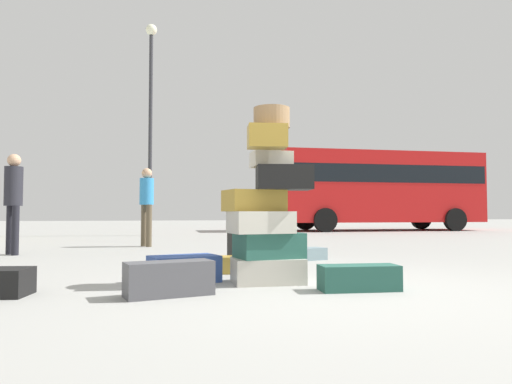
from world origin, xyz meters
TOP-DOWN VIEW (x-y plane):
  - ground_plane at (0.00, 0.00)m, footprint 80.00×80.00m
  - suitcase_tower at (-0.42, 0.46)m, footprint 0.92×0.66m
  - suitcase_tan_right_side at (-0.95, 1.41)m, footprint 0.74×0.43m
  - suitcase_charcoal_foreground_far at (-1.45, -0.07)m, footprint 0.80×0.46m
  - suitcase_navy_upright_blue at (-1.26, 0.72)m, footprint 0.78×0.59m
  - suitcase_slate_behind_tower at (0.66, 2.60)m, footprint 0.79×0.49m
  - suitcase_teal_white_trunk at (0.30, -0.17)m, footprint 0.76×0.34m
  - suitcase_black_foreground_near at (-0.41, 1.96)m, footprint 0.34×0.38m
  - person_bearded_onlooker at (-3.93, 4.56)m, footprint 0.30×0.30m
  - person_tourist_with_camera at (-1.69, 6.09)m, footprint 0.30×0.31m
  - parked_bus at (7.50, 13.43)m, footprint 8.38×2.92m
  - lamp_post at (-1.64, 11.00)m, footprint 0.36×0.36m

SIDE VIEW (x-z plane):
  - ground_plane at x=0.00m, z-range 0.00..0.00m
  - suitcase_slate_behind_tower at x=0.66m, z-range 0.00..0.19m
  - suitcase_tan_right_side at x=-0.95m, z-range 0.00..0.20m
  - suitcase_teal_white_trunk at x=0.30m, z-range 0.00..0.24m
  - suitcase_navy_upright_blue at x=-1.26m, z-range 0.00..0.28m
  - suitcase_charcoal_foreground_far at x=-1.45m, z-range 0.00..0.30m
  - suitcase_black_foreground_near at x=-0.41m, z-range 0.00..0.69m
  - suitcase_tower at x=-0.42m, z-range -0.18..1.63m
  - person_tourist_with_camera at x=-1.69m, z-range 0.17..1.86m
  - person_bearded_onlooker at x=-3.93m, z-range 0.17..1.91m
  - parked_bus at x=7.50m, z-range 0.26..3.41m
  - lamp_post at x=-1.64m, z-range 0.97..7.78m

